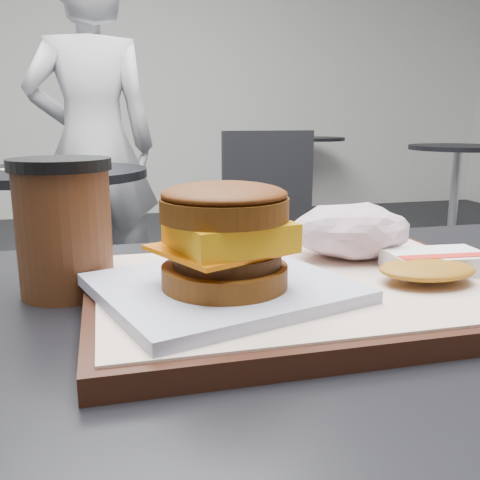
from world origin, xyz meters
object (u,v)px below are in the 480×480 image
at_px(hash_brown, 432,265).
at_px(coffee_cup, 64,224).
at_px(neighbor_table, 53,224).
at_px(crumpled_wrapper, 352,231).
at_px(breakfast_sandwich, 224,249).
at_px(patron, 93,146).
at_px(neighbor_chair, 240,219).
at_px(serving_tray, 304,290).

relative_size(hash_brown, coffee_cup, 0.96).
bearing_deg(coffee_cup, neighbor_table, 95.51).
bearing_deg(neighbor_table, crumpled_wrapper, -74.50).
xyz_separation_m(coffee_cup, neighbor_table, (-0.15, 1.54, -0.29)).
height_order(breakfast_sandwich, patron, patron).
xyz_separation_m(breakfast_sandwich, neighbor_table, (-0.27, 1.64, -0.28)).
xyz_separation_m(hash_brown, neighbor_table, (-0.47, 1.64, -0.25)).
xyz_separation_m(hash_brown, neighbor_chair, (0.28, 1.77, -0.29)).
distance_m(serving_tray, coffee_cup, 0.23).
height_order(crumpled_wrapper, neighbor_chair, neighbor_chair).
height_order(breakfast_sandwich, hash_brown, breakfast_sandwich).
relative_size(breakfast_sandwich, hash_brown, 1.91).
relative_size(breakfast_sandwich, patron, 0.14).
relative_size(crumpled_wrapper, coffee_cup, 0.99).
distance_m(hash_brown, crumpled_wrapper, 0.09).
relative_size(serving_tray, neighbor_chair, 0.43).
distance_m(crumpled_wrapper, patron, 2.13).
relative_size(hash_brown, neighbor_chair, 0.14).
bearing_deg(hash_brown, coffee_cup, 163.46).
distance_m(neighbor_table, patron, 0.63).
xyz_separation_m(crumpled_wrapper, neighbor_chair, (0.32, 1.69, -0.31)).
bearing_deg(breakfast_sandwich, serving_tray, 18.88).
bearing_deg(hash_brown, serving_tray, 170.59).
relative_size(serving_tray, neighbor_table, 0.51).
height_order(hash_brown, neighbor_table, hash_brown).
bearing_deg(patron, crumpled_wrapper, 94.93).
distance_m(hash_brown, neighbor_chair, 1.82).
bearing_deg(hash_brown, patron, 98.19).
relative_size(neighbor_table, neighbor_chair, 0.85).
relative_size(breakfast_sandwich, crumpled_wrapper, 1.86).
height_order(neighbor_chair, patron, patron).
xyz_separation_m(crumpled_wrapper, neighbor_table, (-0.43, 1.55, -0.27)).
xyz_separation_m(serving_tray, breakfast_sandwich, (-0.08, -0.03, 0.05)).
relative_size(crumpled_wrapper, neighbor_table, 0.17).
height_order(serving_tray, coffee_cup, coffee_cup).
bearing_deg(serving_tray, neighbor_table, 102.37).
bearing_deg(neighbor_table, coffee_cup, -84.49).
bearing_deg(breakfast_sandwich, hash_brown, 2.34).
distance_m(breakfast_sandwich, patron, 2.21).
relative_size(breakfast_sandwich, neighbor_chair, 0.26).
distance_m(serving_tray, neighbor_chair, 1.82).
relative_size(serving_tray, breakfast_sandwich, 1.65).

